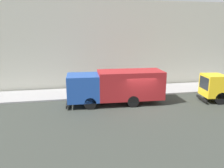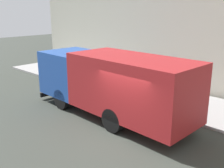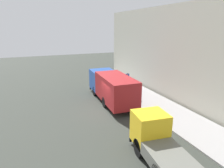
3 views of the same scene
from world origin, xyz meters
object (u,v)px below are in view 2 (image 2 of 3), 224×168
object	(u,v)px
large_utility_truck	(110,82)
street_sign_post	(131,72)
pedestrian_standing	(132,84)
pedestrian_walking	(104,77)

from	to	relation	value
large_utility_truck	street_sign_post	size ratio (longest dim) A/B	3.26
pedestrian_standing	street_sign_post	bearing A→B (deg)	152.28
pedestrian_standing	pedestrian_walking	bearing A→B (deg)	42.73
pedestrian_walking	pedestrian_standing	size ratio (longest dim) A/B	1.03
large_utility_truck	pedestrian_walking	distance (m)	3.41
pedestrian_walking	street_sign_post	size ratio (longest dim) A/B	0.65
pedestrian_walking	street_sign_post	bearing A→B (deg)	-62.40
pedestrian_walking	pedestrian_standing	world-z (taller)	pedestrian_walking
street_sign_post	pedestrian_standing	bearing A→B (deg)	22.72
pedestrian_walking	pedestrian_standing	distance (m)	2.02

